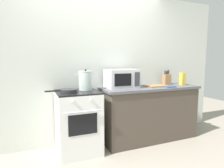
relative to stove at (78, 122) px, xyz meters
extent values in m
plane|color=#9E9384|center=(0.35, -0.60, -0.46)|extent=(10.00, 10.00, 0.00)
cube|color=silver|center=(0.65, 0.37, 0.79)|extent=(4.40, 0.10, 2.50)
cube|color=#4C4238|center=(1.25, 0.02, -0.02)|extent=(1.64, 0.56, 0.88)
cube|color=#59595E|center=(1.25, 0.02, 0.44)|extent=(1.70, 0.60, 0.04)
cube|color=white|center=(0.00, 0.00, -0.01)|extent=(0.60, 0.60, 0.90)
cube|color=black|center=(0.00, 0.00, 0.45)|extent=(0.60, 0.60, 0.02)
cube|color=black|center=(0.00, -0.30, 0.06)|extent=(0.39, 0.01, 0.28)
cylinder|color=silver|center=(0.00, -0.33, 0.24)|extent=(0.48, 0.02, 0.02)
cylinder|color=silver|center=(-0.12, -0.31, 0.38)|extent=(0.04, 0.02, 0.04)
cylinder|color=silver|center=(0.12, -0.31, 0.38)|extent=(0.04, 0.02, 0.04)
cylinder|color=silver|center=(0.15, 0.09, 0.60)|extent=(0.21, 0.21, 0.27)
cylinder|color=silver|center=(0.15, 0.09, 0.74)|extent=(0.21, 0.21, 0.01)
sphere|color=black|center=(0.15, 0.09, 0.76)|extent=(0.03, 0.03, 0.03)
cylinder|color=silver|center=(0.02, 0.09, 0.69)|extent=(0.05, 0.01, 0.01)
cylinder|color=silver|center=(0.27, 0.09, 0.69)|extent=(0.05, 0.01, 0.01)
cylinder|color=#28282B|center=(-0.13, -0.07, 0.48)|extent=(0.24, 0.24, 0.05)
cylinder|color=black|center=(-0.35, -0.07, 0.49)|extent=(0.20, 0.02, 0.02)
cube|color=silver|center=(0.74, 0.08, 0.61)|extent=(0.50, 0.36, 0.30)
cube|color=black|center=(0.68, -0.10, 0.61)|extent=(0.28, 0.01, 0.19)
cube|color=#38383D|center=(0.93, -0.10, 0.61)|extent=(0.09, 0.01, 0.22)
cube|color=#997047|center=(1.36, 0.00, 0.47)|extent=(0.36, 0.26, 0.02)
cube|color=#997047|center=(1.69, 0.14, 0.55)|extent=(0.13, 0.10, 0.19)
cylinder|color=black|center=(1.65, 0.14, 0.68)|extent=(0.02, 0.02, 0.07)
cylinder|color=black|center=(1.68, 0.14, 0.68)|extent=(0.02, 0.02, 0.06)
cylinder|color=black|center=(1.71, 0.14, 0.68)|extent=(0.02, 0.02, 0.07)
cylinder|color=black|center=(1.73, 0.14, 0.69)|extent=(0.02, 0.02, 0.08)
cube|color=gold|center=(1.91, -0.03, 0.57)|extent=(0.08, 0.08, 0.22)
cube|color=#33477A|center=(1.52, -0.16, 0.47)|extent=(0.18, 0.14, 0.02)
camera|label=1|loc=(-0.58, -2.70, 0.90)|focal=30.56mm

